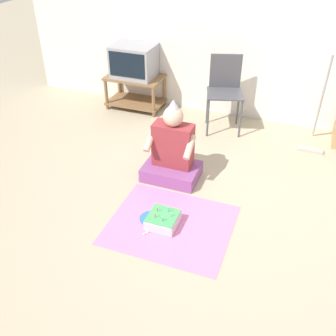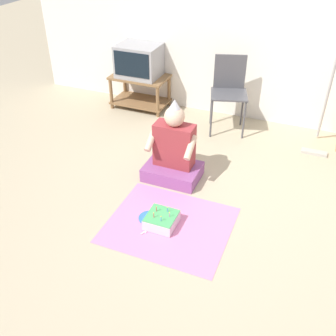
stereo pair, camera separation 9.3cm
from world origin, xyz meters
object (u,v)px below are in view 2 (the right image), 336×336
at_px(tv, 139,61).
at_px(birthday_cake, 162,220).
at_px(dust_mop, 321,124).
at_px(paper_plate, 149,218).
at_px(folding_chair, 229,88).
at_px(person_seated, 173,153).

distance_m(tv, birthday_cake, 2.51).
bearing_deg(dust_mop, paper_plate, -124.67).
xyz_separation_m(tv, folding_chair, (1.25, -0.15, -0.12)).
distance_m(dust_mop, birthday_cake, 2.18).
xyz_separation_m(folding_chair, birthday_cake, (-0.03, -1.97, -0.47)).
bearing_deg(folding_chair, tv, 172.98).
height_order(birthday_cake, paper_plate, birthday_cake).
bearing_deg(birthday_cake, folding_chair, 89.00).
xyz_separation_m(tv, paper_plate, (1.08, -2.09, -0.64)).
distance_m(folding_chair, birthday_cake, 2.02).
bearing_deg(paper_plate, birthday_cake, -13.15).
xyz_separation_m(dust_mop, birthday_cake, (-1.12, -1.85, -0.26)).
bearing_deg(birthday_cake, tv, 119.84).
xyz_separation_m(folding_chair, paper_plate, (-0.17, -1.94, -0.52)).
bearing_deg(folding_chair, birthday_cake, -91.00).
xyz_separation_m(folding_chair, dust_mop, (1.09, -0.12, -0.21)).
distance_m(folding_chair, paper_plate, 2.01).
xyz_separation_m(person_seated, birthday_cake, (0.18, -0.73, -0.22)).
distance_m(tv, folding_chair, 1.27).
bearing_deg(dust_mop, birthday_cake, -121.33).
relative_size(dust_mop, person_seated, 1.32).
bearing_deg(birthday_cake, paper_plate, 166.85).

